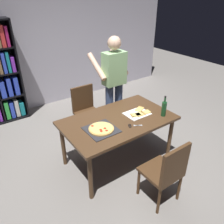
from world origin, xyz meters
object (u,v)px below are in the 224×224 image
chair_near_camera (166,171)px  chair_far_side (86,108)px  wine_bottle (164,108)px  kitchen_scissors (133,126)px  dining_table (118,124)px  person_serving_pizza (114,81)px  pepperoni_pizza_on_tray (101,129)px

chair_near_camera → chair_far_side: (0.00, 1.93, 0.00)m
wine_bottle → kitchen_scissors: 0.56m
dining_table → wine_bottle: size_ratio=5.03×
chair_far_side → dining_table: bearing=-90.0°
person_serving_pizza → wine_bottle: person_serving_pizza is taller
dining_table → pepperoni_pizza_on_tray: pepperoni_pizza_on_tray is taller
chair_far_side → pepperoni_pizza_on_tray: chair_far_side is taller
chair_near_camera → chair_far_side: same height
dining_table → person_serving_pizza: person_serving_pizza is taller
dining_table → pepperoni_pizza_on_tray: (-0.35, -0.10, 0.09)m
dining_table → wine_bottle: 0.70m
kitchen_scissors → dining_table: bearing=101.8°
wine_bottle → pepperoni_pizza_on_tray: bearing=167.9°
chair_near_camera → pepperoni_pizza_on_tray: size_ratio=2.27×
person_serving_pizza → kitchen_scissors: 1.11m
chair_far_side → person_serving_pizza: (0.45, -0.22, 0.49)m
chair_near_camera → kitchen_scissors: bearing=85.5°
chair_far_side → chair_near_camera: bearing=-90.0°
pepperoni_pizza_on_tray → dining_table: bearing=15.5°
chair_far_side → pepperoni_pizza_on_tray: 1.14m
wine_bottle → person_serving_pizza: bearing=98.2°
chair_near_camera → kitchen_scissors: (0.05, 0.70, 0.24)m
dining_table → chair_near_camera: chair_near_camera is taller
pepperoni_pizza_on_tray → wine_bottle: bearing=-12.1°
pepperoni_pizza_on_tray → kitchen_scissors: size_ratio=2.07×
person_serving_pizza → pepperoni_pizza_on_tray: bearing=-133.7°
person_serving_pizza → pepperoni_pizza_on_tray: person_serving_pizza is taller
wine_bottle → dining_table: bearing=153.6°
chair_near_camera → wine_bottle: (0.60, 0.66, 0.36)m
chair_near_camera → person_serving_pizza: 1.83m
wine_bottle → kitchen_scissors: size_ratio=1.65×
dining_table → chair_far_side: size_ratio=1.77×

